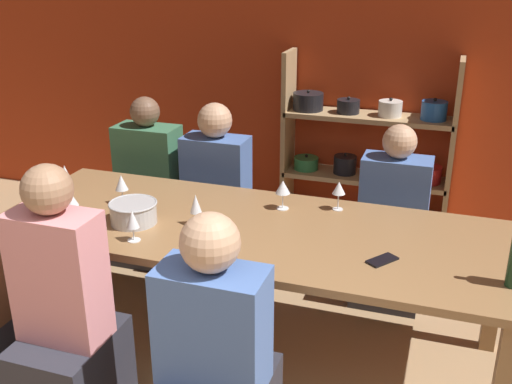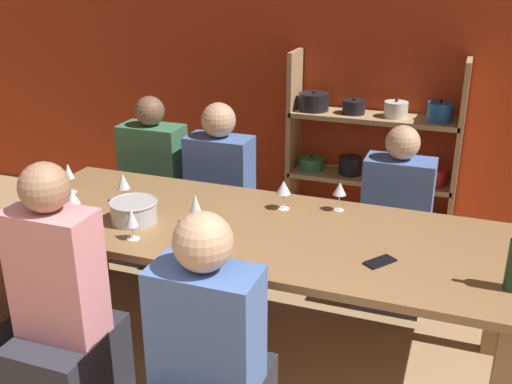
{
  "view_description": "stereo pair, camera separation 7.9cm",
  "coord_description": "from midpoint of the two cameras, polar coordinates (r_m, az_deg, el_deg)",
  "views": [
    {
      "loc": [
        0.86,
        -0.66,
        2.05
      ],
      "look_at": [
        -0.06,
        2.09,
        0.9
      ],
      "focal_mm": 42.0,
      "sensor_mm": 36.0,
      "label": 1
    },
    {
      "loc": [
        0.94,
        -0.64,
        2.05
      ],
      "look_at": [
        -0.06,
        2.09,
        0.9
      ],
      "focal_mm": 42.0,
      "sensor_mm": 36.0,
      "label": 2
    }
  ],
  "objects": [
    {
      "name": "wine_glass_empty_b",
      "position": [
        3.32,
        -16.42,
        -0.5
      ],
      "size": [
        0.08,
        0.08,
        0.14
      ],
      "color": "white",
      "rests_on": "dining_table"
    },
    {
      "name": "mixing_bowl",
      "position": [
        3.18,
        -10.86,
        -1.74
      ],
      "size": [
        0.25,
        0.25,
        0.11
      ],
      "color": "#B7BABC",
      "rests_on": "dining_table"
    },
    {
      "name": "wall_back_red",
      "position": [
        4.62,
        8.91,
        12.62
      ],
      "size": [
        8.8,
        0.06,
        2.7
      ],
      "color": "#B23819",
      "rests_on": "ground_plane"
    },
    {
      "name": "person_far_c",
      "position": [
        4.35,
        -9.03,
        -0.7
      ],
      "size": [
        0.44,
        0.55,
        1.17
      ],
      "rotation": [
        0.0,
        0.0,
        3.14
      ],
      "color": "#2D2D38",
      "rests_on": "ground_plane"
    },
    {
      "name": "wine_glass_red_a",
      "position": [
        2.85,
        -4.72,
        -2.88
      ],
      "size": [
        0.07,
        0.07,
        0.17
      ],
      "color": "white",
      "rests_on": "dining_table"
    },
    {
      "name": "wine_glass_red_b",
      "position": [
        3.26,
        3.33,
        0.35
      ],
      "size": [
        0.08,
        0.08,
        0.17
      ],
      "color": "white",
      "rests_on": "dining_table"
    },
    {
      "name": "wine_glass_white_a",
      "position": [
        3.64,
        -16.84,
        1.8
      ],
      "size": [
        0.07,
        0.07,
        0.18
      ],
      "color": "white",
      "rests_on": "dining_table"
    },
    {
      "name": "cell_phone",
      "position": [
        2.8,
        12.53,
        -6.5
      ],
      "size": [
        0.15,
        0.16,
        0.01
      ],
      "color": "black",
      "rests_on": "dining_table"
    },
    {
      "name": "dining_table",
      "position": [
        3.13,
        0.1,
        -4.46
      ],
      "size": [
        2.68,
        1.0,
        0.75
      ],
      "color": "olive",
      "rests_on": "ground_plane"
    },
    {
      "name": "wine_glass_white_d",
      "position": [
        3.41,
        -11.89,
        0.9
      ],
      "size": [
        0.07,
        0.07,
        0.17
      ],
      "color": "white",
      "rests_on": "dining_table"
    },
    {
      "name": "wine_glass_white_b",
      "position": [
        3.08,
        -5.05,
        -1.18
      ],
      "size": [
        0.06,
        0.06,
        0.17
      ],
      "color": "white",
      "rests_on": "dining_table"
    },
    {
      "name": "shelf_unit",
      "position": [
        4.58,
        11.21,
        1.84
      ],
      "size": [
        1.25,
        0.3,
        1.41
      ],
      "color": "tan",
      "rests_on": "ground_plane"
    },
    {
      "name": "wine_glass_white_c",
      "position": [
        2.96,
        -11.01,
        -2.52
      ],
      "size": [
        0.06,
        0.06,
        0.16
      ],
      "color": "white",
      "rests_on": "dining_table"
    },
    {
      "name": "person_far_a",
      "position": [
        3.86,
        13.58,
        -4.25
      ],
      "size": [
        0.41,
        0.52,
        1.13
      ],
      "rotation": [
        0.0,
        0.0,
        3.14
      ],
      "color": "#2D2D38",
      "rests_on": "ground_plane"
    },
    {
      "name": "person_near_c",
      "position": [
        2.86,
        -16.97,
        -12.82
      ],
      "size": [
        0.38,
        0.47,
        1.29
      ],
      "color": "#2D2D38",
      "rests_on": "ground_plane"
    },
    {
      "name": "person_far_b",
      "position": [
        4.12,
        -2.84,
        -1.66
      ],
      "size": [
        0.43,
        0.54,
        1.17
      ],
      "rotation": [
        0.0,
        0.0,
        3.14
      ],
      "color": "#2D2D38",
      "rests_on": "ground_plane"
    },
    {
      "name": "wine_glass_empty_a",
      "position": [
        3.27,
        8.67,
        0.24
      ],
      "size": [
        0.07,
        0.07,
        0.16
      ],
      "color": "white",
      "rests_on": "dining_table"
    }
  ]
}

